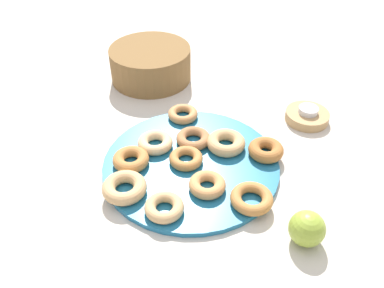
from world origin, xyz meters
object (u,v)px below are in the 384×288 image
object	(u,v)px
donut_1	(186,158)
donut_5	(183,114)
donut_plate	(191,164)
donut_9	(226,143)
donut_6	(207,185)
candle_holder	(307,116)
donut_8	(131,159)
donut_3	(164,207)
donut_4	(252,198)
donut_0	(266,150)
tealight	(308,110)
donut_10	(124,188)
donut_2	(195,139)
apple	(307,229)
basket	(151,64)
donut_7	(155,142)

from	to	relation	value
donut_1	donut_5	bearing A→B (deg)	97.69
donut_plate	donut_9	world-z (taller)	donut_9
donut_6	candle_holder	size ratio (longest dim) A/B	0.70
donut_1	donut_5	xyz separation A→B (m)	(-0.02, 0.17, -0.00)
donut_8	candle_holder	distance (m)	0.48
donut_3	donut_4	bearing A→B (deg)	11.90
donut_plate	donut_0	size ratio (longest dim) A/B	4.90
tealight	candle_holder	bearing A→B (deg)	0.00
candle_holder	tealight	xyz separation A→B (m)	(0.00, 0.00, 0.02)
donut_plate	donut_5	xyz separation A→B (m)	(-0.03, 0.17, 0.02)
donut_plate	donut_0	xyz separation A→B (m)	(0.17, 0.04, 0.02)
donut_10	tealight	world-z (taller)	donut_10
donut_4	tealight	distance (m)	0.35
donut_2	donut_5	bearing A→B (deg)	111.57
donut_6	donut_10	distance (m)	0.18
donut_5	donut_9	distance (m)	0.16
donut_0	donut_5	bearing A→B (deg)	147.39
donut_1	donut_8	xyz separation A→B (m)	(-0.12, -0.02, 0.00)
donut_2	apple	xyz separation A→B (m)	(0.23, -0.26, 0.01)
tealight	basket	distance (m)	0.48
donut_6	apple	world-z (taller)	apple
donut_3	candle_holder	size ratio (longest dim) A/B	0.71
donut_4	donut_9	bearing A→B (deg)	107.55
donut_1	candle_holder	bearing A→B (deg)	33.69
donut_plate	donut_4	bearing A→B (deg)	-40.16
donut_0	donut_9	xyz separation A→B (m)	(-0.09, 0.02, 0.00)
donut_10	tealight	xyz separation A→B (m)	(0.43, 0.31, 0.01)
donut_3	donut_8	xyz separation A→B (m)	(-0.09, 0.13, 0.00)
donut_7	candle_holder	size ratio (longest dim) A/B	0.74
donut_5	apple	distance (m)	0.45
donut_5	donut_7	world-z (taller)	donut_7
donut_plate	apple	size ratio (longest dim) A/B	5.83
donut_2	donut_9	world-z (taller)	donut_9
donut_plate	candle_holder	distance (m)	0.36
basket	donut_4	bearing A→B (deg)	-60.27
donut_6	donut_5	bearing A→B (deg)	106.59
donut_0	donut_2	bearing A→B (deg)	168.99
tealight	donut_2	bearing A→B (deg)	-155.62
donut_1	donut_10	world-z (taller)	donut_10
donut_10	apple	bearing A→B (deg)	-13.23
donut_3	donut_2	bearing A→B (deg)	78.10
donut_1	apple	xyz separation A→B (m)	(0.24, -0.19, 0.01)
donut_4	donut_1	bearing A→B (deg)	142.09
basket	donut_5	bearing A→B (deg)	-61.38
donut_5	donut_8	distance (m)	0.21
donut_5	candle_holder	bearing A→B (deg)	5.36
donut_5	basket	distance (m)	0.25
donut_3	donut_6	bearing A→B (deg)	39.59
donut_2	tealight	distance (m)	0.32
basket	donut_2	bearing A→B (deg)	-63.53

